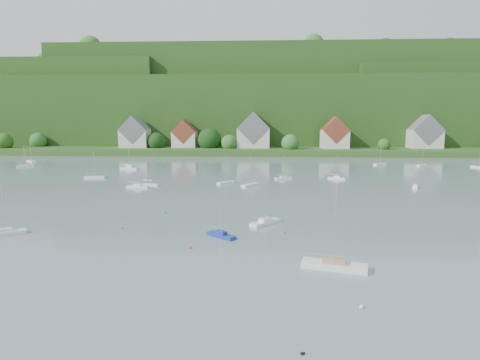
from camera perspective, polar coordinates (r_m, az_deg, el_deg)
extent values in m
cube|color=#2A4D1D|center=(219.06, 0.61, 4.37)|extent=(600.00, 60.00, 3.00)
cube|color=#1C4215|center=(293.36, 1.24, 9.11)|extent=(620.00, 160.00, 40.00)
cube|color=#1C4215|center=(320.51, -27.11, 8.85)|extent=(200.00, 120.00, 52.00)
cube|color=#1C4215|center=(288.37, 3.23, 10.70)|extent=(240.00, 130.00, 60.00)
sphere|color=#276224|center=(240.52, -26.26, 4.89)|extent=(8.61, 8.61, 8.61)
sphere|color=#265319|center=(237.12, -30.03, 4.61)|extent=(9.03, 9.03, 9.03)
sphere|color=#276224|center=(203.12, -1.50, 5.20)|extent=(8.19, 8.19, 8.19)
sphere|color=#276224|center=(213.62, -13.67, 4.98)|extent=(6.49, 6.49, 6.49)
sphere|color=#276224|center=(213.98, 13.22, 5.50)|extent=(12.16, 12.16, 12.16)
sphere|color=#276224|center=(199.04, 7.03, 5.11)|extent=(8.73, 8.73, 8.73)
sphere|color=black|center=(211.19, -11.58, 5.26)|extent=(9.32, 9.32, 9.32)
sphere|color=#265319|center=(208.80, 19.40, 4.63)|extent=(6.24, 6.24, 6.24)
sphere|color=black|center=(227.79, 23.73, 4.85)|extent=(8.16, 8.16, 8.16)
sphere|color=black|center=(206.55, -4.28, 5.57)|extent=(11.92, 11.92, 11.92)
sphere|color=#276224|center=(280.32, -25.28, 14.84)|extent=(10.52, 10.52, 10.52)
sphere|color=#265319|center=(298.29, -15.81, 14.91)|extent=(10.29, 10.29, 10.29)
sphere|color=black|center=(282.35, -13.38, 15.25)|extent=(7.18, 7.18, 7.18)
sphere|color=#265319|center=(278.09, 9.68, 17.34)|extent=(12.83, 12.83, 12.83)
sphere|color=#276224|center=(268.10, -7.95, 17.52)|extent=(8.18, 8.18, 8.18)
sphere|color=#265319|center=(300.88, 1.51, 16.79)|extent=(12.73, 12.73, 12.73)
sphere|color=#265319|center=(276.20, 19.45, 16.98)|extent=(11.50, 11.50, 11.50)
sphere|color=#265319|center=(300.58, 13.43, 16.64)|extent=(14.65, 14.65, 14.65)
sphere|color=#276224|center=(254.75, 10.27, 18.09)|extent=(11.95, 11.95, 11.95)
sphere|color=#265319|center=(282.54, 27.12, 16.27)|extent=(9.76, 9.76, 9.76)
sphere|color=#276224|center=(300.63, -8.15, 16.53)|extent=(7.07, 7.07, 7.07)
sphere|color=black|center=(265.00, 0.26, 17.71)|extent=(8.21, 8.21, 8.21)
sphere|color=#276224|center=(290.09, -3.51, 17.06)|extent=(12.24, 12.24, 12.24)
sphere|color=#276224|center=(284.66, 25.80, 16.27)|extent=(9.00, 9.00, 9.00)
sphere|color=#276224|center=(277.96, -20.06, 16.98)|extent=(13.65, 13.65, 13.65)
sphere|color=#265319|center=(293.96, 22.11, 16.20)|extent=(8.03, 8.03, 8.03)
sphere|color=#276224|center=(292.85, 21.85, 14.11)|extent=(14.97, 14.97, 14.97)
sphere|color=#265319|center=(284.25, 17.71, 14.32)|extent=(9.78, 9.78, 9.78)
sphere|color=#265319|center=(295.98, 25.70, 13.72)|extent=(12.02, 12.02, 12.02)
sphere|color=#265319|center=(267.95, 28.95, 14.12)|extent=(12.65, 12.65, 12.65)
sphere|color=#276224|center=(281.82, 22.32, 14.12)|extent=(9.48, 9.48, 9.48)
sphere|color=#265319|center=(285.58, -7.11, 13.50)|extent=(12.01, 12.01, 12.01)
sphere|color=black|center=(292.93, 25.62, 12.71)|extent=(15.08, 15.08, 15.08)
sphere|color=#276224|center=(303.97, 22.64, 12.75)|extent=(15.99, 15.99, 15.99)
sphere|color=black|center=(291.71, 0.48, 13.59)|extent=(15.72, 15.72, 15.72)
sphere|color=#265319|center=(287.09, 3.44, 13.47)|extent=(10.54, 10.54, 10.54)
sphere|color=#265319|center=(376.63, -30.14, 11.15)|extent=(8.18, 8.18, 8.18)
sphere|color=black|center=(359.84, -28.57, 11.44)|extent=(8.74, 8.74, 8.74)
cube|color=beige|center=(215.26, -14.40, 5.62)|extent=(14.00, 10.00, 9.00)
cube|color=slate|center=(215.07, -14.44, 6.82)|extent=(14.00, 10.40, 14.00)
cube|color=beige|center=(211.17, -7.71, 5.62)|extent=(12.00, 9.00, 8.00)
cube|color=brown|center=(210.99, -7.73, 6.71)|extent=(12.00, 9.36, 12.00)
cube|color=beige|center=(206.52, 1.87, 5.91)|extent=(16.00, 11.00, 10.00)
cube|color=slate|center=(206.33, 1.88, 7.29)|extent=(16.00, 11.44, 16.00)
cube|color=beige|center=(207.65, 13.02, 5.56)|extent=(13.00, 10.00, 9.00)
cube|color=brown|center=(207.46, 13.06, 6.80)|extent=(13.00, 10.40, 13.00)
cube|color=beige|center=(223.67, 24.31, 5.23)|extent=(15.00, 10.00, 9.00)
cube|color=slate|center=(223.49, 24.38, 6.38)|extent=(15.00, 10.40, 15.00)
cube|color=#213596|center=(64.05, -2.65, -7.72)|extent=(4.92, 4.29, 0.51)
cube|color=#213596|center=(63.91, -2.65, -7.29)|extent=(2.03, 1.90, 0.50)
cylinder|color=silver|center=(63.15, -2.67, -4.71)|extent=(0.10, 0.10, 6.41)
cylinder|color=silver|center=(64.24, -3.16, -6.60)|extent=(2.27, 1.80, 0.08)
cube|color=white|center=(52.49, 12.99, -11.58)|extent=(8.17, 4.20, 0.79)
cube|color=tan|center=(52.27, 13.01, -10.91)|extent=(3.06, 2.21, 0.50)
cylinder|color=silver|center=(50.90, 13.19, -5.96)|extent=(0.10, 0.10, 9.83)
cylinder|color=silver|center=(52.16, 11.73, -10.16)|extent=(4.20, 1.22, 0.08)
cube|color=white|center=(71.45, 3.53, -5.93)|extent=(5.49, 5.74, 0.62)
cube|color=white|center=(71.31, 3.54, -5.50)|extent=(2.37, 2.42, 0.50)
cylinder|color=silver|center=(70.50, 3.57, -2.63)|extent=(0.10, 0.10, 7.77)
cylinder|color=silver|center=(70.48, 3.03, -5.12)|extent=(2.38, 2.56, 0.08)
cube|color=white|center=(74.79, -29.87, -6.45)|extent=(5.71, 4.81, 0.59)
cube|color=white|center=(74.66, -29.90, -6.05)|extent=(2.34, 2.15, 0.50)
cylinder|color=silver|center=(73.93, -30.11, -3.48)|extent=(0.10, 0.10, 7.34)
sphere|color=orange|center=(59.24, -7.00, -9.43)|extent=(0.49, 0.49, 0.49)
sphere|color=silver|center=(43.48, 16.54, -16.73)|extent=(0.47, 0.47, 0.47)
sphere|color=orange|center=(66.33, 6.07, -7.41)|extent=(0.46, 0.46, 0.46)
sphere|color=orange|center=(80.73, -10.49, -4.57)|extent=(0.50, 0.50, 0.50)
sphere|color=orange|center=(71.36, -16.13, -6.55)|extent=(0.39, 0.39, 0.39)
ellipsoid|color=black|center=(35.23, 8.68, -22.76)|extent=(0.39, 0.25, 0.25)
sphere|color=black|center=(35.19, 8.96, -22.61)|extent=(0.11, 0.11, 0.11)
cube|color=white|center=(110.09, 1.43, -0.69)|extent=(4.95, 5.70, 0.59)
cylinder|color=silver|center=(109.50, 1.44, 1.38)|extent=(0.10, 0.10, 7.42)
cylinder|color=silver|center=(109.22, 1.14, -0.13)|extent=(2.06, 2.63, 0.08)
cube|color=white|center=(149.47, -15.12, 1.53)|extent=(6.69, 3.23, 0.65)
cube|color=white|center=(149.40, -15.13, 1.75)|extent=(2.49, 1.75, 0.50)
cylinder|color=silver|center=(149.00, -15.19, 3.20)|extent=(0.10, 0.10, 8.06)
cylinder|color=silver|center=(149.83, -15.46, 2.01)|extent=(3.47, 0.89, 0.08)
cube|color=white|center=(175.49, -27.60, 1.85)|extent=(4.20, 4.37, 0.47)
cylinder|color=silver|center=(175.18, -27.68, 2.88)|extent=(0.10, 0.10, 5.92)
cylinder|color=silver|center=(175.17, -27.85, 2.19)|extent=(1.83, 1.96, 0.08)
cube|color=white|center=(167.16, 18.89, 2.10)|extent=(5.96, 5.02, 0.61)
cylinder|color=silver|center=(166.76, 18.96, 3.51)|extent=(0.10, 0.10, 7.67)
cylinder|color=silver|center=(166.31, 18.72, 2.50)|extent=(2.76, 2.07, 0.08)
cube|color=white|center=(116.64, 23.19, -0.90)|extent=(3.00, 4.84, 0.47)
cube|color=white|center=(116.57, 23.21, -0.67)|extent=(1.47, 1.87, 0.50)
cylinder|color=silver|center=(116.19, 23.29, 0.64)|extent=(0.10, 0.10, 5.86)
cylinder|color=silver|center=(115.77, 23.21, -0.40)|extent=(1.06, 2.42, 0.08)
cube|color=white|center=(113.69, -12.33, -0.62)|extent=(4.82, 2.36, 0.46)
cylinder|color=silver|center=(113.23, -12.38, 0.94)|extent=(0.10, 0.10, 5.81)
cylinder|color=silver|center=(113.85, -12.65, -0.04)|extent=(2.50, 0.68, 0.08)
cube|color=white|center=(114.02, -1.96, -0.37)|extent=(5.02, 5.09, 0.56)
cylinder|color=silver|center=(113.48, -1.97, 1.51)|extent=(0.10, 0.10, 6.98)
cylinder|color=silver|center=(113.30, -2.28, 0.17)|extent=(2.20, 2.26, 0.08)
cube|color=white|center=(122.71, 6.04, 0.23)|extent=(5.27, 3.39, 0.51)
cube|color=white|center=(122.63, 6.05, 0.46)|extent=(2.05, 1.65, 0.50)
cylinder|color=silver|center=(122.24, 6.07, 1.83)|extent=(0.10, 0.10, 6.41)
cylinder|color=silver|center=(122.20, 5.73, 0.75)|extent=(2.61, 1.22, 0.08)
cube|color=white|center=(171.48, -27.75, 1.72)|extent=(5.92, 4.49, 0.59)
cylinder|color=silver|center=(171.10, -27.84, 3.04)|extent=(0.10, 0.10, 7.40)
cylinder|color=silver|center=(171.36, -28.07, 2.09)|extent=(2.83, 1.76, 0.08)
cube|color=white|center=(131.49, -19.55, 0.36)|extent=(6.26, 2.32, 0.61)
cylinder|color=silver|center=(130.98, -19.65, 2.15)|extent=(0.10, 0.10, 7.64)
cylinder|color=silver|center=(131.60, -19.96, 0.88)|extent=(3.35, 0.42, 0.08)
cube|color=white|center=(110.57, -14.05, -0.92)|extent=(5.99, 2.20, 0.59)
cube|color=white|center=(110.48, -14.06, -0.64)|extent=(2.15, 1.34, 0.50)
cylinder|color=silver|center=(109.99, -14.12, 1.11)|extent=(0.10, 0.10, 7.32)
cylinder|color=silver|center=(110.72, -14.49, -0.29)|extent=(3.21, 0.39, 0.08)
cube|color=white|center=(169.71, 24.01, 1.90)|extent=(5.53, 4.66, 0.57)
cylinder|color=silver|center=(169.34, 24.09, 3.19)|extent=(0.10, 0.10, 7.12)
cylinder|color=silver|center=(168.87, 23.88, 2.28)|extent=(2.57, 1.92, 0.08)
cube|color=white|center=(172.22, 30.31, 1.55)|extent=(4.06, 6.17, 0.60)
cylinder|color=silver|center=(171.84, 30.42, 2.89)|extent=(0.10, 0.10, 7.52)
cylinder|color=silver|center=(172.65, 30.11, 1.98)|extent=(1.47, 3.04, 0.08)
cube|color=white|center=(125.36, 13.30, 0.22)|extent=(5.35, 3.34, 0.52)
cube|color=white|center=(125.29, 13.31, 0.45)|extent=(2.07, 1.64, 0.50)
cylinder|color=silver|center=(124.90, 13.36, 1.81)|extent=(0.10, 0.10, 6.48)
cylinder|color=silver|center=(125.36, 12.97, 0.77)|extent=(2.66, 1.17, 0.08)
cube|color=white|center=(189.60, -27.04, 2.36)|extent=(5.88, 5.54, 0.63)
cylinder|color=silver|center=(189.24, -27.13, 3.64)|extent=(0.10, 0.10, 7.90)
cylinder|color=silver|center=(190.39, -27.15, 2.74)|extent=(2.64, 2.38, 0.08)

